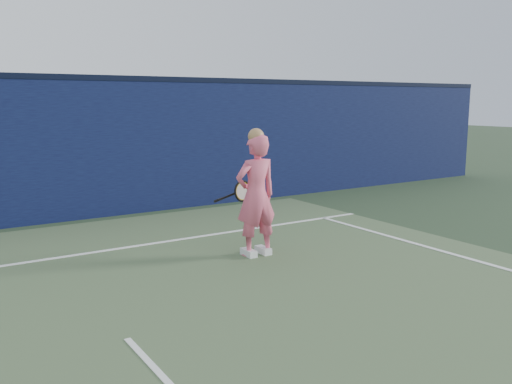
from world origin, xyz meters
TOP-DOWN VIEW (x-y plane):
  - backstop_wall at (0.00, 6.50)m, footprint 24.00×0.40m
  - wall_cap at (0.00, 6.50)m, footprint 24.00×0.42m
  - player at (2.46, 2.67)m, footprint 0.62×0.41m
  - racket at (2.47, 3.09)m, footprint 0.60×0.14m

SIDE VIEW (x-z plane):
  - racket at x=2.47m, z-range 0.68..1.00m
  - player at x=2.46m, z-range -0.03..1.74m
  - backstop_wall at x=0.00m, z-range 0.00..2.50m
  - wall_cap at x=0.00m, z-range 2.50..2.60m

